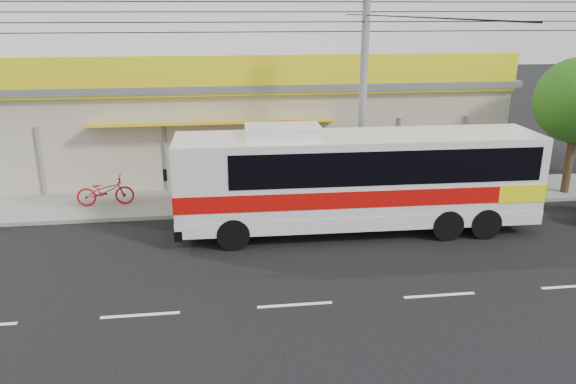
% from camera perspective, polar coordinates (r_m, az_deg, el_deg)
% --- Properties ---
extents(ground, '(120.00, 120.00, 0.00)m').
position_cam_1_polar(ground, '(17.35, -0.49, -7.37)').
color(ground, black).
rests_on(ground, ground).
extents(sidewalk, '(30.00, 3.20, 0.15)m').
position_cam_1_polar(sidewalk, '(22.85, -2.33, -0.75)').
color(sidewalk, gray).
rests_on(sidewalk, ground).
extents(lane_markings, '(50.00, 0.12, 0.01)m').
position_cam_1_polar(lane_markings, '(15.15, 0.70, -11.41)').
color(lane_markings, silver).
rests_on(lane_markings, ground).
extents(storefront_building, '(22.60, 9.20, 5.70)m').
position_cam_1_polar(storefront_building, '(27.63, -3.47, 7.33)').
color(storefront_building, '#ACA58B').
rests_on(storefront_building, ground).
extents(coach_bus, '(12.41, 2.85, 3.81)m').
position_cam_1_polar(coach_bus, '(19.42, 7.63, 1.73)').
color(coach_bus, silver).
rests_on(coach_bus, ground).
extents(motorbike_red, '(2.21, 0.89, 1.14)m').
position_cam_1_polar(motorbike_red, '(22.92, -18.07, 0.09)').
color(motorbike_red, maroon).
rests_on(motorbike_red, sidewalk).
extents(utility_pole, '(34.00, 14.00, 8.79)m').
position_cam_1_polar(utility_pole, '(20.70, 7.95, 17.37)').
color(utility_pole, slate).
rests_on(utility_pole, ground).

